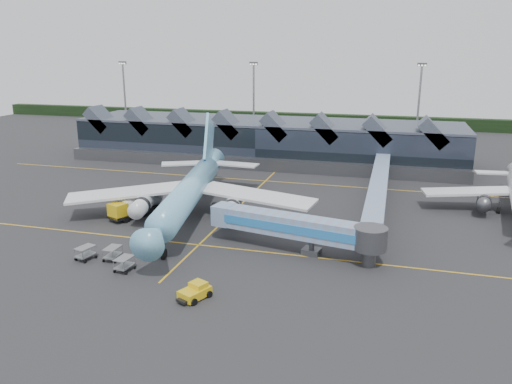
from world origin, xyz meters
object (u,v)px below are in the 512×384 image
(main_airliner, at_px, (191,190))
(pushback_tug, at_px, (195,292))
(fuel_truck, at_px, (137,205))
(jet_bridge, at_px, (304,229))

(main_airliner, relative_size, pushback_tug, 11.17)
(pushback_tug, bearing_deg, fuel_truck, 154.00)
(main_airliner, relative_size, fuel_truck, 4.75)
(pushback_tug, bearing_deg, main_airliner, 137.62)
(fuel_truck, relative_size, pushback_tug, 2.35)
(jet_bridge, distance_m, pushback_tug, 17.79)
(jet_bridge, relative_size, pushback_tug, 5.75)
(main_airliner, distance_m, jet_bridge, 22.46)
(main_airliner, bearing_deg, pushback_tug, -77.37)
(jet_bridge, bearing_deg, fuel_truck, 175.32)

